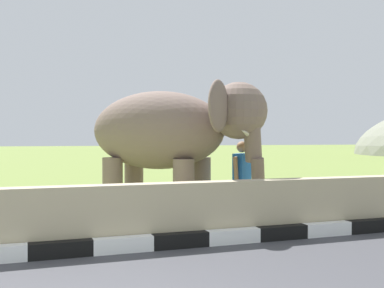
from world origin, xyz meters
The scene contains 4 objects.
striped_curb centered at (-0.35, 3.33, 0.12)m, with size 16.20×0.20×0.24m.
barrier_parapet centered at (2.00, 3.63, 0.50)m, with size 28.00×0.36×1.00m, color tan.
elephant centered at (2.60, 6.05, 1.86)m, with size 3.86×3.80×2.86m.
person_handler centered at (3.93, 5.35, 0.93)m, with size 0.59×0.46×1.66m.
Camera 1 is at (-0.38, -3.62, 1.71)m, focal length 44.00 mm.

